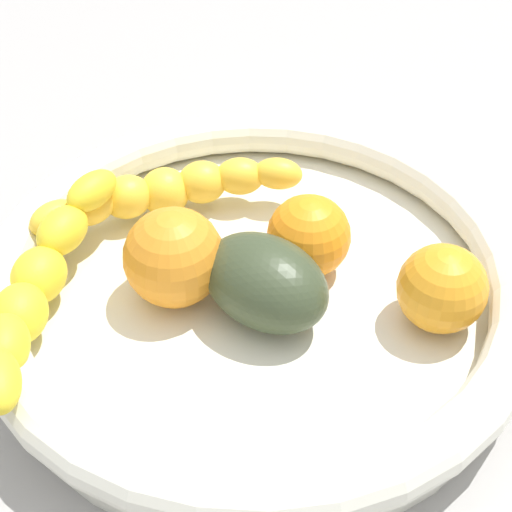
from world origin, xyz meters
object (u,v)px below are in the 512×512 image
avocado_dark (265,282)px  orange_front (309,236)px  banana_draped_right (166,191)px  orange_mid_right (174,257)px  banana_draped_left (36,286)px  fruit_bowl (256,284)px  orange_mid_left (442,288)px

avocado_dark → orange_front: bearing=8.8°
banana_draped_right → orange_mid_right: orange_mid_right is taller
banana_draped_right → avocado_dark: 12.07cm
banana_draped_right → banana_draped_left: bearing=-170.5°
fruit_bowl → orange_mid_right: size_ratio=5.55×
orange_mid_right → banana_draped_right: bearing=51.8°
orange_front → avocado_dark: size_ratio=0.65×
banana_draped_left → fruit_bowl: bearing=-35.0°
banana_draped_right → orange_mid_left: bearing=-77.2°
orange_mid_left → orange_mid_right: (-9.63, 13.76, 0.44)cm
banana_draped_right → orange_mid_right: 8.23cm
fruit_bowl → avocado_dark: avocado_dark is taller
banana_draped_right → orange_mid_right: size_ratio=2.77×
banana_draped_left → orange_front: 17.64cm
banana_draped_left → orange_mid_left: same height
fruit_bowl → orange_front: 4.70cm
fruit_bowl → orange_mid_right: 5.88cm
fruit_bowl → banana_draped_left: banana_draped_left is taller
banana_draped_left → banana_draped_right: bearing=9.5°
orange_mid_left → avocado_dark: bearing=129.7°
fruit_bowl → orange_mid_left: orange_mid_left is taller
orange_front → banana_draped_left: bearing=149.5°
banana_draped_left → banana_draped_right: banana_draped_left is taller
orange_mid_left → avocado_dark: (-6.96, 8.37, -0.06)cm
banana_draped_right → orange_front: bearing=-76.0°
fruit_bowl → orange_mid_left: bearing=-60.5°
banana_draped_left → orange_front: size_ratio=3.15×
orange_mid_left → orange_mid_right: 16.80cm
orange_mid_left → banana_draped_right: bearing=102.8°
banana_draped_right → orange_mid_left: (4.57, -20.19, 0.51)cm
banana_draped_left → orange_mid_left: size_ratio=3.16×
fruit_bowl → banana_draped_left: 13.96cm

